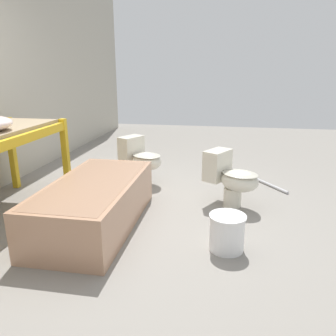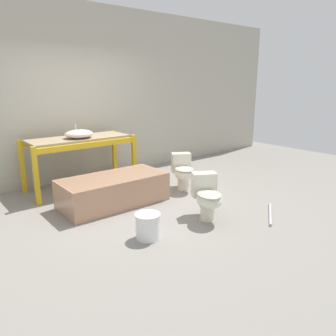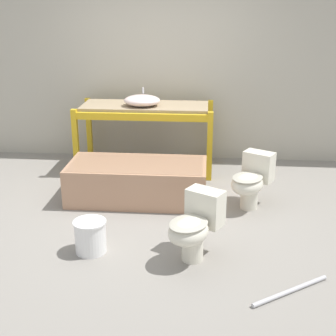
% 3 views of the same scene
% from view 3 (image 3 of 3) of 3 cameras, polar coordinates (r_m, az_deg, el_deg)
% --- Properties ---
extents(ground_plane, '(12.00, 12.00, 0.00)m').
position_cam_3_polar(ground_plane, '(5.35, -2.61, -4.68)').
color(ground_plane, gray).
extents(warehouse_wall_rear, '(10.80, 0.08, 3.20)m').
position_cam_3_polar(warehouse_wall_rear, '(6.73, -0.75, 14.57)').
color(warehouse_wall_rear, '#B2AD9E').
rests_on(warehouse_wall_rear, ground_plane).
extents(shelving_rack, '(1.81, 0.79, 0.90)m').
position_cam_3_polar(shelving_rack, '(6.31, -2.80, 6.52)').
color(shelving_rack, gold).
rests_on(shelving_rack, ground_plane).
extents(sink_basin, '(0.48, 0.42, 0.22)m').
position_cam_3_polar(sink_basin, '(6.19, -3.18, 8.22)').
color(sink_basin, silver).
rests_on(sink_basin, shelving_rack).
extents(bathtub_main, '(1.59, 0.76, 0.44)m').
position_cam_3_polar(bathtub_main, '(5.45, -3.74, -1.30)').
color(bathtub_main, tan).
rests_on(bathtub_main, ground_plane).
extents(toilet_near, '(0.58, 0.67, 0.61)m').
position_cam_3_polar(toilet_near, '(4.18, 3.25, -6.97)').
color(toilet_near, silver).
rests_on(toilet_near, ground_plane).
extents(toilet_far, '(0.58, 0.67, 0.61)m').
position_cam_3_polar(toilet_far, '(5.28, 10.11, -1.42)').
color(toilet_far, silver).
rests_on(toilet_far, ground_plane).
extents(bucket_white, '(0.31, 0.31, 0.31)m').
position_cam_3_polar(bucket_white, '(4.42, -9.45, -8.15)').
color(bucket_white, white).
rests_on(bucket_white, ground_plane).
extents(loose_pipe, '(0.66, 0.48, 0.04)m').
position_cam_3_polar(loose_pipe, '(3.99, 14.71, -14.28)').
color(loose_pipe, '#B7B7BC').
rests_on(loose_pipe, ground_plane).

